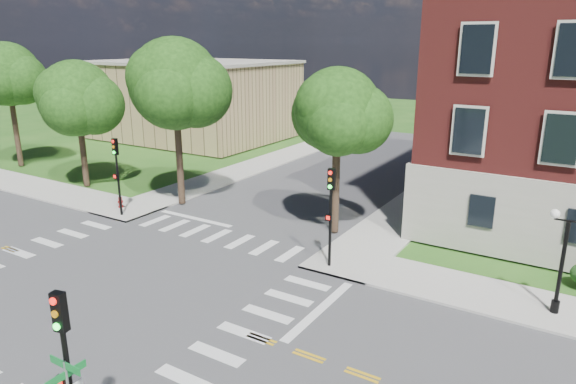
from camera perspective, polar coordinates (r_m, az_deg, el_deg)
The scene contains 17 objects.
ground at distance 24.47m, azimuth -18.82°, elevation -9.92°, with size 160.00×160.00×0.00m, color #235317.
road_ew at distance 24.46m, azimuth -18.82°, elevation -9.91°, with size 90.00×12.00×0.01m, color #3D3D3F.
road_ns at distance 24.46m, azimuth -18.82°, elevation -9.90°, with size 12.00×90.00×0.01m, color #3D3D3F.
sidewalk_ne at distance 30.78m, azimuth 25.90°, elevation -5.11°, with size 34.00×34.00×0.12m.
sidewalk_nw at distance 44.98m, azimuth -16.50°, elevation 2.35°, with size 34.00×34.00×0.12m.
crosswalk_east at distance 19.96m, azimuth -4.93°, elevation -15.36°, with size 2.20×10.20×0.02m, color silver, non-canonical shape.
stop_bar_east at distance 21.40m, azimuth 3.54°, elevation -12.97°, with size 0.40×5.50×0.00m, color silver.
secondary_building at distance 59.08m, azimuth -10.60°, elevation 10.14°, with size 20.40×15.40×8.30m.
tree_a at distance 49.10m, azimuth -28.72°, elevation 11.38°, with size 5.21×5.21×10.35m.
tree_b at distance 40.00m, azimuth -22.39°, elevation 9.58°, with size 5.38×5.38×9.15m.
tree_c at distance 33.47m, azimuth -12.46°, elevation 11.61°, with size 5.77×5.77×10.68m.
tree_d at distance 27.65m, azimuth 5.53°, elevation 8.89°, with size 4.64×4.64×9.14m.
traffic_signal_se at distance 14.02m, azimuth -23.48°, elevation -16.55°, with size 0.36×0.41×4.80m.
traffic_signal_ne at distance 23.89m, azimuth 4.75°, elevation -1.44°, with size 0.35×0.40×4.80m.
traffic_signal_nw at distance 32.73m, azimuth -18.49°, elevation 2.68°, with size 0.32×0.35×4.80m.
twin_lamp_west at distance 22.57m, azimuth 28.25°, elevation -6.33°, with size 1.36×0.36×4.23m.
fire_hydrant at distance 34.91m, azimuth -18.12°, elevation -1.09°, with size 0.35×0.35×0.75m.
Camera 1 is at (17.49, -13.50, 10.51)m, focal length 32.00 mm.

